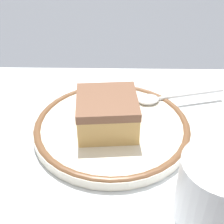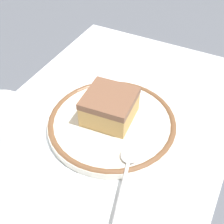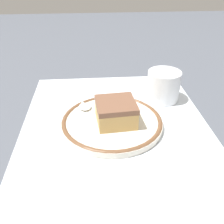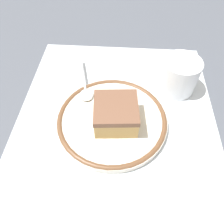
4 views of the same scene
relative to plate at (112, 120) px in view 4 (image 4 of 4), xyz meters
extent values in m
plane|color=#4C515B|center=(-0.03, -0.01, -0.01)|extent=(2.40, 2.40, 0.00)
cube|color=silver|center=(-0.03, -0.01, -0.01)|extent=(0.53, 0.39, 0.00)
cylinder|color=silver|center=(0.00, 0.00, 0.00)|extent=(0.21, 0.21, 0.01)
torus|color=brown|center=(0.00, 0.00, 0.00)|extent=(0.21, 0.21, 0.01)
cube|color=tan|center=(-0.01, -0.01, 0.02)|extent=(0.08, 0.08, 0.04)
cube|color=brown|center=(-0.01, -0.01, 0.05)|extent=(0.08, 0.08, 0.01)
ellipsoid|color=silver|center=(0.05, 0.06, 0.01)|extent=(0.04, 0.04, 0.01)
cylinder|color=silver|center=(0.12, 0.07, 0.01)|extent=(0.10, 0.03, 0.01)
cylinder|color=white|center=(0.10, -0.13, 0.03)|extent=(0.08, 0.08, 0.07)
cylinder|color=#B7722D|center=(0.10, -0.13, 0.01)|extent=(0.07, 0.07, 0.04)
camera|label=1|loc=(0.01, -0.33, 0.26)|focal=49.74mm
camera|label=2|loc=(0.31, 0.16, 0.36)|focal=48.55mm
camera|label=3|loc=(-0.44, 0.04, 0.30)|focal=41.13mm
camera|label=4|loc=(-0.25, -0.02, 0.35)|focal=35.28mm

